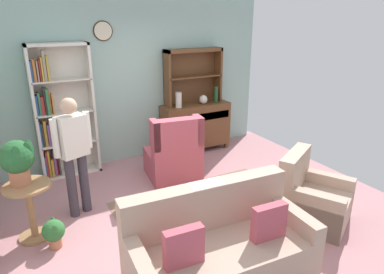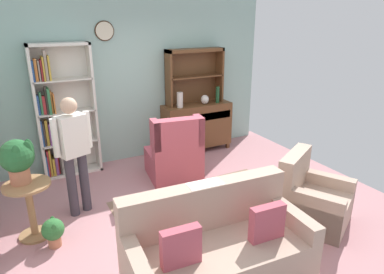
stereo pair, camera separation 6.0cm
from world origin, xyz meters
The scene contains 16 objects.
ground_plane centered at (0.00, 0.00, -0.01)m, with size 5.40×4.60×0.02m, color #B27A7F.
wall_back centered at (0.00, 2.13, 1.41)m, with size 5.00×0.09×2.80m.
area_rug centered at (0.20, -0.30, 0.00)m, with size 2.41×1.96×0.01m, color #846651.
bookshelf centered at (-1.31, 1.94, 1.01)m, with size 0.90×0.30×2.10m.
sideboard centered at (1.08, 1.86, 0.51)m, with size 1.30×0.45×0.92m.
sideboard_hutch centered at (1.08, 1.97, 1.56)m, with size 1.10×0.26×1.00m.
vase_tall centered at (0.69, 1.78, 1.06)m, with size 0.11×0.11×0.27m, color beige.
vase_round centered at (1.21, 1.79, 1.01)m, with size 0.15×0.15×0.17m, color beige.
bottle_wine centered at (1.47, 1.77, 1.07)m, with size 0.07×0.07×0.31m, color #194223.
couch_floral centered at (-0.38, -1.24, 0.31)m, with size 1.85×0.96×0.90m.
armchair_floral centered at (1.19, -0.96, 0.29)m, with size 1.03×1.04×0.88m.
wingback_chair centered at (0.18, 0.95, 0.38)m, with size 0.88×0.90×1.05m.
plant_stand centered at (-1.95, 0.32, 0.43)m, with size 0.52×0.52×0.69m.
potted_plant_large centered at (-1.99, 0.37, 0.99)m, with size 0.37×0.37×0.51m.
potted_plant_small centered at (-1.76, 0.01, 0.20)m, with size 0.25×0.25×0.34m.
person_reading centered at (-1.36, 0.61, 0.91)m, with size 0.52×0.31×1.56m.
Camera 1 is at (-1.96, -3.59, 2.49)m, focal length 32.19 mm.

